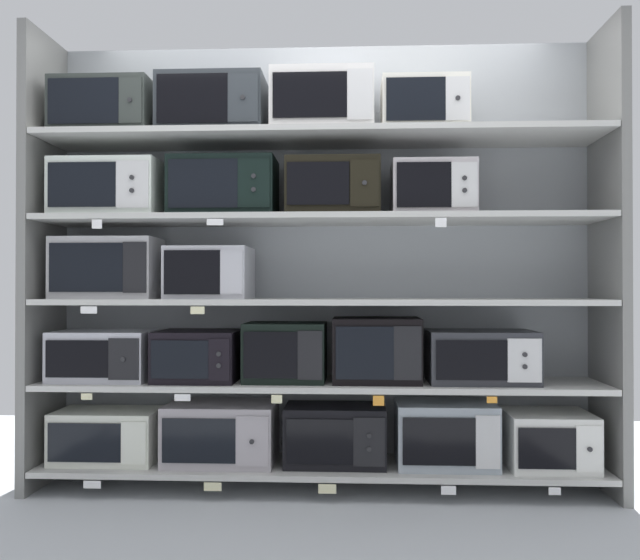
# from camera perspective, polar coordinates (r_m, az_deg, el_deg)

# --- Properties ---
(back_panel) EXTENTS (3.16, 0.04, 2.44)m
(back_panel) POSITION_cam_1_polar(r_m,az_deg,el_deg) (4.01, 0.20, 1.57)
(back_panel) COLOR #9EA3A8
(back_panel) RESTS_ON ground
(upright_left) EXTENTS (0.05, 0.51, 2.44)m
(upright_left) POSITION_cam_1_polar(r_m,az_deg,el_deg) (4.10, -21.61, 1.56)
(upright_left) COLOR slate
(upright_left) RESTS_ON ground
(upright_right) EXTENTS (0.05, 0.51, 2.44)m
(upright_right) POSITION_cam_1_polar(r_m,az_deg,el_deg) (3.95, 22.42, 1.64)
(upright_right) COLOR slate
(upright_right) RESTS_ON ground
(shelf_0) EXTENTS (2.96, 0.51, 0.03)m
(shelf_0) POSITION_cam_1_polar(r_m,az_deg,el_deg) (3.85, 0.00, -14.93)
(shelf_0) COLOR beige
(shelf_0) RESTS_ON ground
(microwave_0) EXTENTS (0.55, 0.35, 0.27)m
(microwave_0) POSITION_cam_1_polar(r_m,az_deg,el_deg) (4.03, -16.88, -12.02)
(microwave_0) COLOR silver
(microwave_0) RESTS_ON shelf_0
(microwave_1) EXTENTS (0.58, 0.41, 0.32)m
(microwave_1) POSITION_cam_1_polar(r_m,az_deg,el_deg) (3.87, -8.03, -12.21)
(microwave_1) COLOR #A49DA3
(microwave_1) RESTS_ON shelf_0
(microwave_2) EXTENTS (0.53, 0.35, 0.31)m
(microwave_2) POSITION_cam_1_polar(r_m,az_deg,el_deg) (3.80, 1.26, -12.48)
(microwave_2) COLOR black
(microwave_2) RESTS_ON shelf_0
(microwave_3) EXTENTS (0.52, 0.38, 0.33)m
(microwave_3) POSITION_cam_1_polar(r_m,az_deg,el_deg) (3.83, 10.17, -12.22)
(microwave_3) COLOR #99A4AE
(microwave_3) RESTS_ON shelf_0
(microwave_4) EXTENTS (0.44, 0.43, 0.28)m
(microwave_4) POSITION_cam_1_polar(r_m,az_deg,el_deg) (3.93, 18.05, -12.23)
(microwave_4) COLOR silver
(microwave_4) RESTS_ON shelf_0
(price_tag_0) EXTENTS (0.09, 0.00, 0.04)m
(price_tag_0) POSITION_cam_1_polar(r_m,az_deg,el_deg) (3.84, -18.04, -15.54)
(price_tag_0) COLOR white
(price_tag_1) EXTENTS (0.09, 0.00, 0.04)m
(price_tag_1) POSITION_cam_1_polar(r_m,az_deg,el_deg) (3.67, -8.72, -16.29)
(price_tag_1) COLOR beige
(price_tag_2) EXTENTS (0.09, 0.00, 0.05)m
(price_tag_2) POSITION_cam_1_polar(r_m,az_deg,el_deg) (3.61, 0.60, -16.62)
(price_tag_2) COLOR beige
(price_tag_3) EXTENTS (0.07, 0.00, 0.04)m
(price_tag_3) POSITION_cam_1_polar(r_m,az_deg,el_deg) (3.63, 10.41, -16.47)
(price_tag_3) COLOR white
(price_tag_4) EXTENTS (0.06, 0.00, 0.04)m
(price_tag_4) POSITION_cam_1_polar(r_m,az_deg,el_deg) (3.73, 18.55, -15.97)
(price_tag_4) COLOR white
(shelf_1) EXTENTS (2.96, 0.51, 0.03)m
(shelf_1) POSITION_cam_1_polar(r_m,az_deg,el_deg) (3.76, 0.00, -8.45)
(shelf_1) COLOR beige
(microwave_5) EXTENTS (0.51, 0.41, 0.27)m
(microwave_5) POSITION_cam_1_polar(r_m,az_deg,el_deg) (3.97, -17.09, -5.87)
(microwave_5) COLOR #B8B9C4
(microwave_5) RESTS_ON shelf_1
(microwave_6) EXTENTS (0.43, 0.44, 0.27)m
(microwave_6) POSITION_cam_1_polar(r_m,az_deg,el_deg) (3.83, -9.84, -6.07)
(microwave_6) COLOR black
(microwave_6) RESTS_ON shelf_1
(microwave_7) EXTENTS (0.43, 0.37, 0.31)m
(microwave_7) POSITION_cam_1_polar(r_m,az_deg,el_deg) (3.75, -2.81, -5.86)
(microwave_7) COLOR black
(microwave_7) RESTS_ON shelf_1
(microwave_8) EXTENTS (0.46, 0.38, 0.34)m
(microwave_8) POSITION_cam_1_polar(r_m,az_deg,el_deg) (3.74, 4.61, -5.67)
(microwave_8) COLOR black
(microwave_8) RESTS_ON shelf_1
(microwave_9) EXTENTS (0.55, 0.40, 0.27)m
(microwave_9) POSITION_cam_1_polar(r_m,az_deg,el_deg) (3.79, 12.93, -6.08)
(microwave_9) COLOR #2B2D32
(microwave_9) RESTS_ON shelf_1
(price_tag_5) EXTENTS (0.06, 0.00, 0.03)m
(price_tag_5) POSITION_cam_1_polar(r_m,az_deg,el_deg) (3.76, -18.45, -8.98)
(price_tag_5) COLOR beige
(price_tag_6) EXTENTS (0.08, 0.00, 0.03)m
(price_tag_6) POSITION_cam_1_polar(r_m,az_deg,el_deg) (3.61, -11.13, -9.37)
(price_tag_6) COLOR white
(price_tag_7) EXTENTS (0.05, 0.00, 0.04)m
(price_tag_7) POSITION_cam_1_polar(r_m,az_deg,el_deg) (3.53, -3.53, -9.65)
(price_tag_7) COLOR beige
(price_tag_8) EXTENTS (0.05, 0.00, 0.05)m
(price_tag_8) POSITION_cam_1_polar(r_m,az_deg,el_deg) (3.51, 4.79, -9.76)
(price_tag_8) COLOR orange
(price_tag_9) EXTENTS (0.05, 0.00, 0.03)m
(price_tag_9) POSITION_cam_1_polar(r_m,az_deg,el_deg) (3.57, 13.81, -9.45)
(price_tag_9) COLOR orange
(shelf_2) EXTENTS (2.96, 0.51, 0.03)m
(shelf_2) POSITION_cam_1_polar(r_m,az_deg,el_deg) (3.73, 0.00, -1.77)
(shelf_2) COLOR beige
(microwave_10) EXTENTS (0.54, 0.34, 0.33)m
(microwave_10) POSITION_cam_1_polar(r_m,az_deg,el_deg) (3.95, -16.87, 0.92)
(microwave_10) COLOR #B4B3B6
(microwave_10) RESTS_ON shelf_2
(microwave_11) EXTENTS (0.43, 0.39, 0.28)m
(microwave_11) POSITION_cam_1_polar(r_m,az_deg,el_deg) (3.80, -8.92, 0.56)
(microwave_11) COLOR #B6B6BE
(microwave_11) RESTS_ON shelf_2
(price_tag_10) EXTENTS (0.08, 0.00, 0.04)m
(price_tag_10) POSITION_cam_1_polar(r_m,az_deg,el_deg) (3.72, -18.29, -2.33)
(price_tag_10) COLOR white
(price_tag_11) EXTENTS (0.07, 0.00, 0.04)m
(price_tag_11) POSITION_cam_1_polar(r_m,az_deg,el_deg) (3.55, -9.93, -2.44)
(price_tag_11) COLOR beige
(shelf_3) EXTENTS (2.96, 0.51, 0.03)m
(shelf_3) POSITION_cam_1_polar(r_m,az_deg,el_deg) (3.75, 0.00, 4.95)
(shelf_3) COLOR beige
(microwave_12) EXTENTS (0.56, 0.39, 0.31)m
(microwave_12) POSITION_cam_1_polar(r_m,az_deg,el_deg) (3.98, -16.73, 7.07)
(microwave_12) COLOR silver
(microwave_12) RESTS_ON shelf_3
(microwave_13) EXTENTS (0.56, 0.35, 0.31)m
(microwave_13) POSITION_cam_1_polar(r_m,az_deg,el_deg) (3.82, -7.82, 7.44)
(microwave_13) COLOR black
(microwave_13) RESTS_ON shelf_3
(microwave_14) EXTENTS (0.49, 0.40, 0.30)m
(microwave_14) POSITION_cam_1_polar(r_m,az_deg,el_deg) (3.76, 1.10, 7.45)
(microwave_14) COLOR black
(microwave_14) RESTS_ON shelf_3
(microwave_15) EXTENTS (0.43, 0.34, 0.28)m
(microwave_15) POSITION_cam_1_polar(r_m,az_deg,el_deg) (3.78, 9.14, 7.31)
(microwave_15) COLOR #BCB4B7
(microwave_15) RESTS_ON shelf_3
(price_tag_12) EXTENTS (0.05, 0.00, 0.05)m
(price_tag_12) POSITION_cam_1_polar(r_m,az_deg,el_deg) (3.71, -17.69, 4.36)
(price_tag_12) COLOR white
(price_tag_13) EXTENTS (0.08, 0.00, 0.03)m
(price_tag_13) POSITION_cam_1_polar(r_m,az_deg,el_deg) (3.55, -8.53, 4.69)
(price_tag_13) COLOR white
(price_tag_14) EXTENTS (0.05, 0.00, 0.05)m
(price_tag_14) POSITION_cam_1_polar(r_m,az_deg,el_deg) (3.50, 9.80, 4.64)
(price_tag_14) COLOR white
(shelf_4) EXTENTS (2.96, 0.51, 0.03)m
(shelf_4) POSITION_cam_1_polar(r_m,az_deg,el_deg) (3.81, 0.00, 11.52)
(shelf_4) COLOR beige
(microwave_16) EXTENTS (0.52, 0.39, 0.29)m
(microwave_16) POSITION_cam_1_polar(r_m,az_deg,el_deg) (4.07, -16.97, 13.09)
(microwave_16) COLOR #2E3430
(microwave_16) RESTS_ON shelf_4
(microwave_17) EXTENTS (0.56, 0.37, 0.31)m
(microwave_17) POSITION_cam_1_polar(r_m,az_deg,el_deg) (3.92, -8.69, 13.74)
(microwave_17) COLOR #2A3034
(microwave_17) RESTS_ON shelf_4
(microwave_18) EXTENTS (0.54, 0.38, 0.32)m
(microwave_18) POSITION_cam_1_polar(r_m,az_deg,el_deg) (3.85, 0.24, 14.11)
(microwave_18) COLOR silver
(microwave_18) RESTS_ON shelf_4
(microwave_19) EXTENTS (0.45, 0.35, 0.28)m
(microwave_19) POSITION_cam_1_polar(r_m,az_deg,el_deg) (3.86, 8.44, 13.73)
(microwave_19) COLOR silver
(microwave_19) RESTS_ON shelf_4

